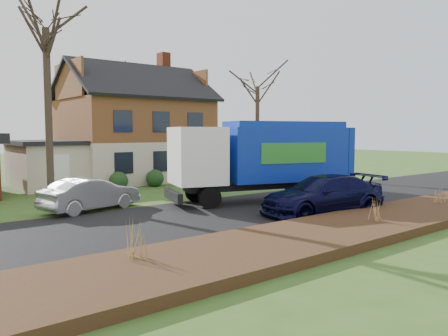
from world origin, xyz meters
TOP-DOWN VIEW (x-y plane):
  - ground at (0.00, 0.00)m, footprint 120.00×120.00m
  - road at (0.00, 0.00)m, footprint 80.00×7.00m
  - mulch_verge at (0.00, -5.30)m, footprint 80.00×3.50m
  - main_house at (1.49, 13.91)m, footprint 12.95×8.95m
  - garbage_truck at (2.64, 1.24)m, footprint 9.32×4.86m
  - silver_sedan at (-5.04, 4.04)m, footprint 4.55×2.54m
  - navy_wagon at (2.16, -2.59)m, footprint 5.76×3.14m
  - tree_front_west at (-5.59, 7.82)m, footprint 3.88×3.88m
  - tree_front_east at (10.93, 11.02)m, footprint 3.52×3.52m
  - tree_back at (5.66, 22.40)m, footprint 3.32×3.32m
  - grass_clump_west at (-7.21, -4.56)m, footprint 0.35×0.29m
  - grass_clump_mid at (1.27, -5.58)m, footprint 0.32×0.26m
  - grass_clump_east at (6.82, -5.12)m, footprint 0.30×0.25m

SIDE VIEW (x-z plane):
  - ground at x=0.00m, z-range 0.00..0.00m
  - road at x=0.00m, z-range 0.00..0.02m
  - mulch_verge at x=0.00m, z-range 0.00..0.30m
  - grass_clump_east at x=6.82m, z-range 0.30..1.05m
  - silver_sedan at x=-5.04m, z-range 0.00..1.42m
  - grass_clump_mid at x=1.27m, z-range 0.30..1.19m
  - grass_clump_west at x=-7.21m, z-range 0.30..1.23m
  - navy_wagon at x=2.16m, z-range 0.00..1.58m
  - garbage_truck at x=2.64m, z-range 0.30..4.16m
  - main_house at x=1.49m, z-range -0.60..8.66m
  - tree_front_east at x=10.93m, z-range 3.06..12.83m
  - tree_back at x=5.66m, z-range 3.50..14.01m
  - tree_front_west at x=-5.59m, z-range 3.73..15.25m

